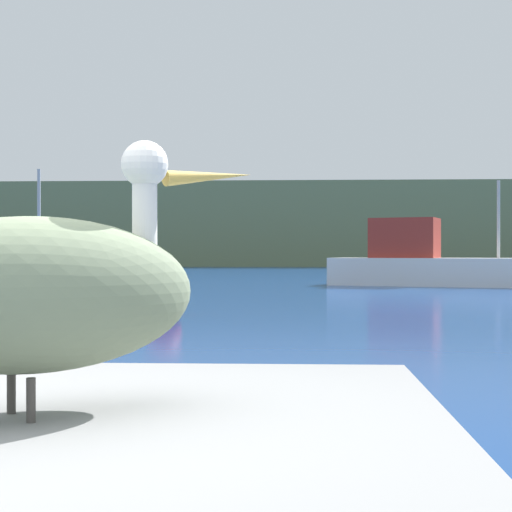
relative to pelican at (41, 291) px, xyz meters
The scene contains 4 objects.
hillside_backdrop 80.10m from the pelican, 90.21° to the left, with size 140.00×16.79×7.75m, color #6B7A51.
pelican is the anchor object (origin of this frame).
fishing_boat_white 30.60m from the pelican, 78.94° to the left, with size 8.32×4.84×4.02m.
mooring_buoy 14.43m from the pelican, 97.64° to the left, with size 0.77×0.77×0.77m, color red.
Camera 1 is at (1.15, -2.62, 1.30)m, focal length 58.63 mm.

